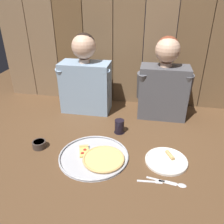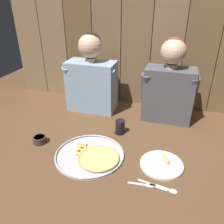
# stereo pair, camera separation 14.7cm
# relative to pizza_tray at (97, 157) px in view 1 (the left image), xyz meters

# --- Properties ---
(ground_plane) EXTENTS (3.20, 3.20, 0.00)m
(ground_plane) POSITION_rel_pizza_tray_xyz_m (0.07, 0.15, -0.01)
(ground_plane) COLOR brown
(pizza_tray) EXTENTS (0.41, 0.41, 0.03)m
(pizza_tray) POSITION_rel_pizza_tray_xyz_m (0.00, 0.00, 0.00)
(pizza_tray) COLOR #B2B2B7
(pizza_tray) RESTS_ON ground
(dinner_plate) EXTENTS (0.24, 0.24, 0.03)m
(dinner_plate) POSITION_rel_pizza_tray_xyz_m (0.40, 0.04, -0.00)
(dinner_plate) COLOR white
(dinner_plate) RESTS_ON ground
(drinking_glass) EXTENTS (0.08, 0.08, 0.10)m
(drinking_glass) POSITION_rel_pizza_tray_xyz_m (0.09, 0.30, 0.04)
(drinking_glass) COLOR black
(drinking_glass) RESTS_ON ground
(dipping_bowl) EXTENTS (0.08, 0.08, 0.04)m
(dipping_bowl) POSITION_rel_pizza_tray_xyz_m (-0.38, 0.04, 0.02)
(dipping_bowl) COLOR #3D332D
(dipping_bowl) RESTS_ON ground
(table_fork) EXTENTS (0.13, 0.03, 0.01)m
(table_fork) POSITION_rel_pizza_tray_xyz_m (0.32, -0.14, -0.01)
(table_fork) COLOR silver
(table_fork) RESTS_ON ground
(table_knife) EXTENTS (0.16, 0.04, 0.01)m
(table_knife) POSITION_rel_pizza_tray_xyz_m (0.37, -0.12, -0.01)
(table_knife) COLOR silver
(table_knife) RESTS_ON ground
(table_spoon) EXTENTS (0.14, 0.04, 0.01)m
(table_spoon) POSITION_rel_pizza_tray_xyz_m (0.45, -0.13, -0.01)
(table_spoon) COLOR silver
(table_spoon) RESTS_ON ground
(diner_left) EXTENTS (0.42, 0.21, 0.61)m
(diner_left) POSITION_rel_pizza_tray_xyz_m (-0.23, 0.60, 0.27)
(diner_left) COLOR #849EB7
(diner_left) RESTS_ON ground
(diner_right) EXTENTS (0.39, 0.20, 0.61)m
(diner_right) POSITION_rel_pizza_tray_xyz_m (0.37, 0.60, 0.27)
(diner_right) COLOR #4C4C51
(diner_right) RESTS_ON ground
(wooden_backdrop_wall) EXTENTS (2.19, 0.03, 1.23)m
(wooden_backdrop_wall) POSITION_rel_pizza_tray_xyz_m (0.07, 0.83, 0.60)
(wooden_backdrop_wall) COLOR #7E6246
(wooden_backdrop_wall) RESTS_ON ground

